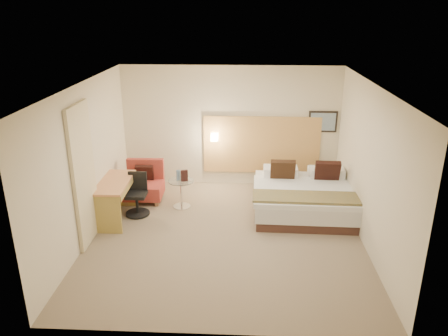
{
  "coord_description": "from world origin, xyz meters",
  "views": [
    {
      "loc": [
        0.3,
        -6.9,
        3.88
      ],
      "look_at": [
        -0.05,
        0.56,
        1.09
      ],
      "focal_mm": 35.0,
      "sensor_mm": 36.0,
      "label": 1
    }
  ],
  "objects_px": {
    "lounge_chair": "(144,185)",
    "side_table": "(181,192)",
    "bed": "(305,196)",
    "desk": "(116,189)",
    "desk_chair": "(137,198)"
  },
  "relations": [
    {
      "from": "bed",
      "to": "lounge_chair",
      "type": "bearing_deg",
      "value": 172.8
    },
    {
      "from": "side_table",
      "to": "desk",
      "type": "height_order",
      "value": "desk"
    },
    {
      "from": "bed",
      "to": "desk_chair",
      "type": "distance_m",
      "value": 3.32
    },
    {
      "from": "bed",
      "to": "side_table",
      "type": "relative_size",
      "value": 3.14
    },
    {
      "from": "desk",
      "to": "desk_chair",
      "type": "height_order",
      "value": "desk_chair"
    },
    {
      "from": "bed",
      "to": "side_table",
      "type": "xyz_separation_m",
      "value": [
        -2.48,
        0.06,
        0.0
      ]
    },
    {
      "from": "side_table",
      "to": "desk",
      "type": "distance_m",
      "value": 1.33
    },
    {
      "from": "lounge_chair",
      "to": "side_table",
      "type": "xyz_separation_m",
      "value": [
        0.84,
        -0.36,
        -0.01
      ]
    },
    {
      "from": "desk_chair",
      "to": "desk",
      "type": "bearing_deg",
      "value": -146.1
    },
    {
      "from": "side_table",
      "to": "desk",
      "type": "bearing_deg",
      "value": -153.54
    },
    {
      "from": "bed",
      "to": "desk",
      "type": "height_order",
      "value": "bed"
    },
    {
      "from": "bed",
      "to": "side_table",
      "type": "distance_m",
      "value": 2.48
    },
    {
      "from": "bed",
      "to": "lounge_chair",
      "type": "xyz_separation_m",
      "value": [
        -3.32,
        0.42,
        0.01
      ]
    },
    {
      "from": "desk",
      "to": "lounge_chair",
      "type": "bearing_deg",
      "value": 71.02
    },
    {
      "from": "lounge_chair",
      "to": "side_table",
      "type": "height_order",
      "value": "lounge_chair"
    }
  ]
}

